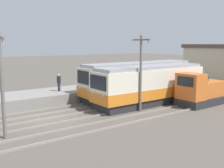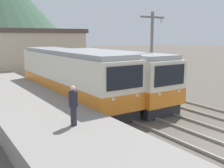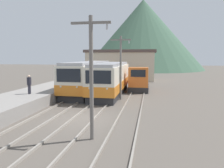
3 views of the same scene
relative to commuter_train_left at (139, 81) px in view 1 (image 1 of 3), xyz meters
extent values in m
plane|color=#564F47|center=(2.60, -10.86, -1.71)|extent=(200.00, 200.00, 0.00)
cube|color=gray|center=(-3.65, -10.86, -1.22)|extent=(4.50, 54.00, 0.97)
cube|color=gray|center=(-0.72, -10.86, -1.64)|extent=(0.10, 60.00, 0.14)
cube|color=gray|center=(0.72, -10.86, -1.64)|extent=(0.10, 60.00, 0.14)
cube|color=gray|center=(2.08, -10.86, -1.64)|extent=(0.10, 60.00, 0.14)
cube|color=gray|center=(3.52, -10.86, -1.64)|extent=(0.10, 60.00, 0.14)
cube|color=gray|center=(5.08, -10.86, -1.64)|extent=(0.10, 60.00, 0.14)
cube|color=gray|center=(6.52, -10.86, -1.64)|extent=(0.10, 60.00, 0.14)
cube|color=#28282B|center=(0.00, 0.01, -1.36)|extent=(2.58, 12.57, 0.70)
cube|color=silver|center=(0.00, 0.01, 0.34)|extent=(2.80, 13.10, 2.69)
cube|color=orange|center=(0.00, 0.01, -0.52)|extent=(2.84, 13.14, 0.97)
cube|color=black|center=(0.00, -6.57, 0.88)|extent=(2.24, 0.06, 1.19)
sphere|color=silver|center=(-0.77, -6.58, -0.14)|extent=(0.18, 0.18, 0.18)
sphere|color=silver|center=(0.77, -6.58, -0.14)|extent=(0.18, 0.18, 0.18)
cube|color=#939399|center=(0.00, 0.01, 1.83)|extent=(2.46, 12.57, 0.28)
cube|color=#28282B|center=(2.80, -1.04, -1.36)|extent=(2.58, 11.22, 0.70)
cube|color=silver|center=(2.80, -1.04, 0.29)|extent=(2.80, 11.69, 2.59)
cube|color=orange|center=(2.80, -1.04, -0.54)|extent=(2.84, 11.73, 0.93)
cube|color=black|center=(2.80, -6.91, 0.80)|extent=(2.24, 0.06, 1.14)
sphere|color=silver|center=(2.03, -6.92, -0.18)|extent=(0.18, 0.18, 0.18)
sphere|color=silver|center=(3.57, -6.92, -0.18)|extent=(0.18, 0.18, 0.18)
cube|color=#939399|center=(2.80, -1.04, 1.72)|extent=(2.46, 11.22, 0.28)
cube|color=#28282B|center=(5.80, 2.54, -1.36)|extent=(2.40, 4.93, 0.70)
cube|color=#D16628|center=(5.80, 0.86, 0.14)|extent=(2.28, 1.58, 2.30)
cube|color=black|center=(5.80, 0.05, 0.65)|extent=(1.68, 0.04, 0.83)
cube|color=#D16628|center=(5.80, 3.33, -0.31)|extent=(1.92, 3.25, 1.40)
cylinder|color=black|center=(5.80, 3.33, 0.64)|extent=(0.16, 0.16, 0.50)
cylinder|color=slate|center=(4.30, -14.46, 1.40)|extent=(0.20, 0.20, 6.22)
cylinder|color=#B2B2B7|center=(5.10, -14.46, 3.96)|extent=(0.10, 0.10, 0.30)
cylinder|color=slate|center=(4.30, -3.72, 1.40)|extent=(0.20, 0.20, 6.22)
cube|color=slate|center=(4.30, -3.72, 4.16)|extent=(2.00, 0.12, 0.12)
cylinder|color=#B2B2B7|center=(5.10, -3.72, 3.96)|extent=(0.10, 0.10, 0.30)
cylinder|color=#282833|center=(-3.32, -7.45, -0.33)|extent=(0.26, 0.26, 0.81)
cylinder|color=#23232D|center=(-3.32, -7.45, 0.40)|extent=(0.38, 0.38, 0.66)
sphere|color=beige|center=(-3.32, -7.45, 0.84)|extent=(0.22, 0.22, 0.22)
camera|label=1|loc=(20.05, -18.09, 3.84)|focal=42.00mm
camera|label=2|loc=(-7.80, -17.02, 2.94)|focal=42.00mm
camera|label=3|loc=(7.21, -24.95, 2.52)|focal=35.00mm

